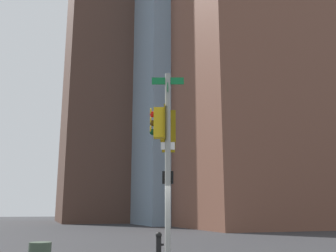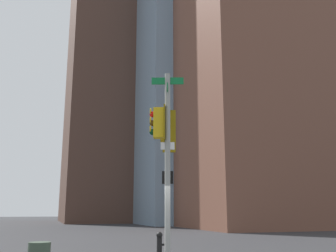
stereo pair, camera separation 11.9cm
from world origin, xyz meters
name	(u,v)px [view 1 (the left image)]	position (x,y,z in m)	size (l,w,h in m)	color
signal_pole_assembly	(167,138)	(0.59, 1.19, 4.32)	(2.12, 4.67, 6.24)	gray
fire_hydrant	(159,242)	(1.15, 3.91, 0.47)	(0.34, 0.26, 0.87)	black
building_brick_midblock	(127,73)	(9.35, 48.69, 24.45)	(19.90, 19.06, 48.91)	#4C3328
building_glass_tower	(205,25)	(22.39, 45.21, 33.73)	(28.48, 32.79, 67.46)	#7A99B2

